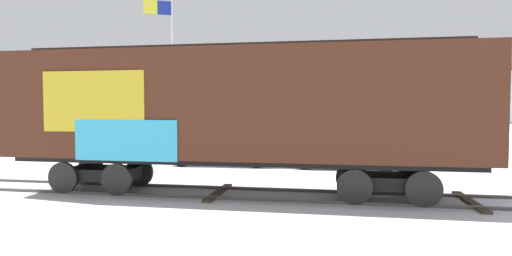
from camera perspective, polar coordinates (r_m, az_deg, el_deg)
The scene contains 7 objects.
ground_plane at distance 12.28m, azimuth -2.84°, elevation -9.03°, with size 260.00×260.00×0.00m, color silver.
track at distance 12.24m, azimuth -2.26°, elevation -8.88°, with size 60.02×3.42×0.08m.
freight_car at distance 12.02m, azimuth -2.86°, elevation 2.83°, with size 13.48×3.06×4.34m.
flagpole at distance 25.91m, azimuth -12.08°, elevation 10.21°, with size 1.56×0.87×9.14m.
hillside at distance 89.96m, azimuth 9.36°, elevation 3.82°, with size 114.13×33.58×12.88m.
parked_car_white at distance 18.55m, azimuth -4.80°, elevation -2.41°, with size 4.86×2.19×1.69m.
parked_car_tan at distance 17.76m, azimuth 11.86°, elevation -2.63°, with size 4.70×2.12×1.71m.
Camera 1 is at (2.93, -11.66, 2.49)m, focal length 29.30 mm.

